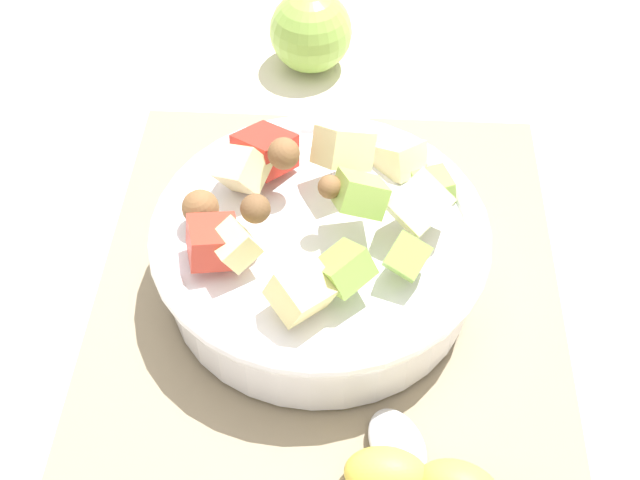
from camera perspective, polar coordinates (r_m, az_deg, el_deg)
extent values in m
plane|color=silver|center=(0.66, 0.59, -3.11)|extent=(2.40, 2.40, 0.00)
cube|color=gray|center=(0.66, 0.59, -2.95)|extent=(0.40, 0.36, 0.01)
cylinder|color=white|center=(0.63, 0.00, -1.06)|extent=(0.23, 0.23, 0.06)
torus|color=white|center=(0.61, 0.00, 0.73)|extent=(0.25, 0.25, 0.02)
sphere|color=brown|center=(0.61, -2.53, 6.00)|extent=(0.03, 0.03, 0.04)
cube|color=beige|center=(0.62, -5.40, 4.88)|extent=(0.04, 0.05, 0.04)
cube|color=#8CB74C|center=(0.56, 6.06, -1.16)|extent=(0.04, 0.03, 0.03)
cube|color=#8CB74C|center=(0.55, 1.68, -1.97)|extent=(0.05, 0.05, 0.04)
cube|color=#9EC656|center=(0.63, 7.85, 3.64)|extent=(0.04, 0.04, 0.02)
sphere|color=brown|center=(0.58, 0.20, 3.90)|extent=(0.03, 0.03, 0.02)
cube|color=#BC3828|center=(0.58, -7.41, -0.13)|extent=(0.05, 0.05, 0.04)
cube|color=beige|center=(0.59, 6.91, 2.55)|extent=(0.06, 0.05, 0.05)
cube|color=red|center=(0.64, -3.84, 6.18)|extent=(0.06, 0.05, 0.04)
cube|color=#9EC656|center=(0.58, 2.78, 3.56)|extent=(0.04, 0.04, 0.04)
cube|color=#E5D684|center=(0.54, -1.31, -3.54)|extent=(0.05, 0.05, 0.04)
sphere|color=brown|center=(0.60, -8.31, 2.02)|extent=(0.03, 0.04, 0.03)
sphere|color=brown|center=(0.57, -4.49, 2.18)|extent=(0.03, 0.03, 0.03)
cube|color=beige|center=(0.61, 1.60, 6.37)|extent=(0.05, 0.05, 0.05)
cube|color=beige|center=(0.66, 5.58, 5.61)|extent=(0.05, 0.05, 0.04)
cube|color=beige|center=(0.57, -5.93, -0.33)|extent=(0.04, 0.04, 0.03)
cube|color=#93C160|center=(0.62, 7.30, 3.16)|extent=(0.02, 0.03, 0.03)
ellipsoid|color=#B7B7BC|center=(0.57, 5.37, -13.91)|extent=(0.07, 0.05, 0.01)
sphere|color=#8CB74C|center=(0.84, -0.64, 14.23)|extent=(0.08, 0.08, 0.08)
ellipsoid|color=yellow|center=(0.55, 4.60, -15.86)|extent=(0.04, 0.06, 0.04)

